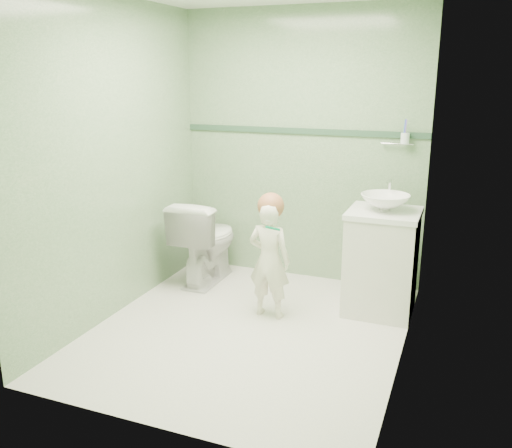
% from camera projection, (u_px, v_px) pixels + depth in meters
% --- Properties ---
extents(ground, '(2.50, 2.50, 0.00)m').
position_uv_depth(ground, '(249.00, 330.00, 4.04)').
color(ground, white).
rests_on(ground, ground).
extents(room_shell, '(2.50, 2.54, 2.40)m').
position_uv_depth(room_shell, '(248.00, 170.00, 3.72)').
color(room_shell, gray).
rests_on(room_shell, ground).
extents(trim_stripe, '(2.20, 0.02, 0.05)m').
position_uv_depth(trim_stripe, '(301.00, 131.00, 4.79)').
color(trim_stripe, '#2D4E38').
rests_on(trim_stripe, room_shell).
extents(vanity, '(0.52, 0.50, 0.80)m').
position_uv_depth(vanity, '(381.00, 264.00, 4.27)').
color(vanity, silver).
rests_on(vanity, ground).
extents(counter, '(0.54, 0.52, 0.04)m').
position_uv_depth(counter, '(384.00, 213.00, 4.16)').
color(counter, white).
rests_on(counter, vanity).
extents(basin, '(0.37, 0.37, 0.13)m').
position_uv_depth(basin, '(385.00, 202.00, 4.13)').
color(basin, white).
rests_on(basin, counter).
extents(faucet, '(0.03, 0.13, 0.18)m').
position_uv_depth(faucet, '(389.00, 187.00, 4.28)').
color(faucet, silver).
rests_on(faucet, counter).
extents(cup_holder, '(0.26, 0.07, 0.21)m').
position_uv_depth(cup_holder, '(404.00, 138.00, 4.43)').
color(cup_holder, silver).
rests_on(cup_holder, room_shell).
extents(toilet, '(0.43, 0.75, 0.77)m').
position_uv_depth(toilet, '(206.00, 240.00, 4.92)').
color(toilet, white).
rests_on(toilet, ground).
extents(toddler, '(0.34, 0.23, 0.92)m').
position_uv_depth(toddler, '(269.00, 260.00, 4.17)').
color(toddler, white).
rests_on(toddler, ground).
extents(hair_cap, '(0.20, 0.20, 0.20)m').
position_uv_depth(hair_cap, '(271.00, 206.00, 4.08)').
color(hair_cap, '#A0623E').
rests_on(hair_cap, toddler).
extents(teal_toothbrush, '(0.11, 0.13, 0.08)m').
position_uv_depth(teal_toothbrush, '(272.00, 228.00, 3.95)').
color(teal_toothbrush, '#038956').
rests_on(teal_toothbrush, toddler).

